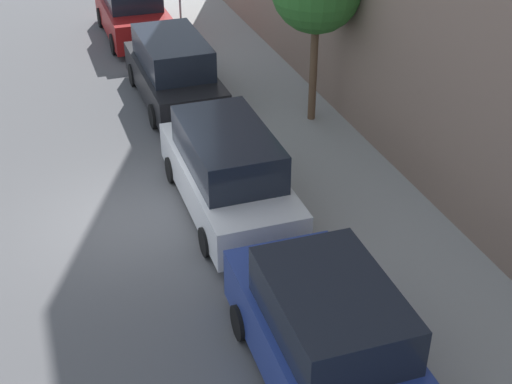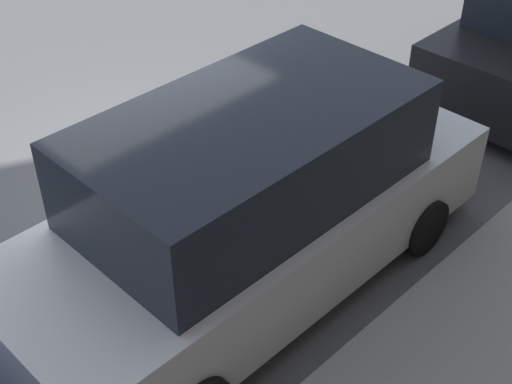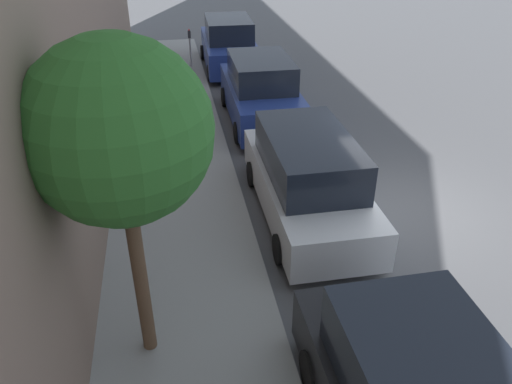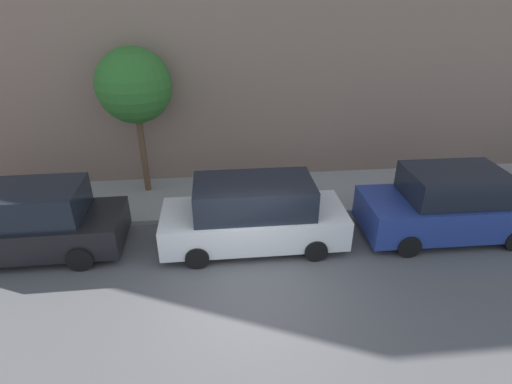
# 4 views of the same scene
# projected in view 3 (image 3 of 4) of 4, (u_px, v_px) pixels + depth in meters

# --- Properties ---
(ground_plane) EXTENTS (60.00, 60.00, 0.00)m
(ground_plane) POSITION_uv_depth(u_px,v_px,m) (403.00, 209.00, 11.21)
(ground_plane) COLOR #515154
(sidewalk) EXTENTS (2.94, 32.00, 0.15)m
(sidewalk) POSITION_uv_depth(u_px,v_px,m) (181.00, 229.00, 10.41)
(sidewalk) COLOR gray
(sidewalk) RESTS_ON ground_plane
(parked_suv_nearest) EXTENTS (2.10, 4.85, 1.98)m
(parked_suv_nearest) POSITION_uv_depth(u_px,v_px,m) (229.00, 45.00, 20.02)
(parked_suv_nearest) COLOR navy
(parked_suv_nearest) RESTS_ON ground_plane
(parked_suv_second) EXTENTS (2.08, 4.82, 1.98)m
(parked_suv_second) POSITION_uv_depth(u_px,v_px,m) (261.00, 92.00, 15.19)
(parked_suv_second) COLOR navy
(parked_suv_second) RESTS_ON ground_plane
(parked_minivan_third) EXTENTS (2.02, 4.91, 1.90)m
(parked_minivan_third) POSITION_uv_depth(u_px,v_px,m) (307.00, 178.00, 10.55)
(parked_minivan_third) COLOR silver
(parked_minivan_third) RESTS_ON ground_plane
(parking_meter_near) EXTENTS (0.11, 0.15, 1.45)m
(parking_meter_near) POSITION_uv_depth(u_px,v_px,m) (190.00, 44.00, 19.81)
(parking_meter_near) COLOR #ADADB2
(parking_meter_near) RESTS_ON sidewalk
(street_tree) EXTENTS (2.28, 2.28, 4.68)m
(street_tree) POSITION_uv_depth(u_px,v_px,m) (118.00, 133.00, 5.83)
(street_tree) COLOR brown
(street_tree) RESTS_ON sidewalk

